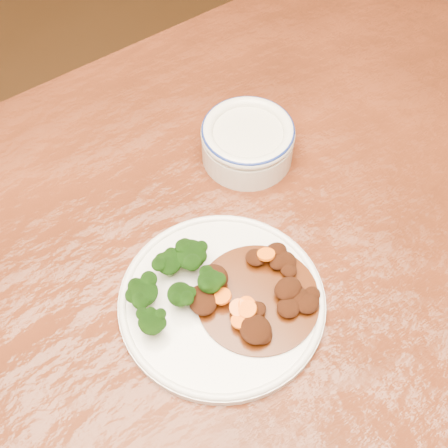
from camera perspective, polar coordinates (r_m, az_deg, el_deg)
dining_table at (r=0.88m, az=-4.62°, el=-8.88°), size 1.57×1.02×0.75m
dinner_plate at (r=0.79m, az=-0.19°, el=-7.07°), size 0.26×0.26×0.02m
broccoli_florets at (r=0.78m, az=-4.54°, el=-5.20°), size 0.13×0.09×0.05m
mince_stew at (r=0.79m, az=3.18°, el=-6.49°), size 0.16×0.16×0.03m
dip_bowl at (r=0.92m, az=2.18°, el=7.62°), size 0.14×0.14×0.06m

